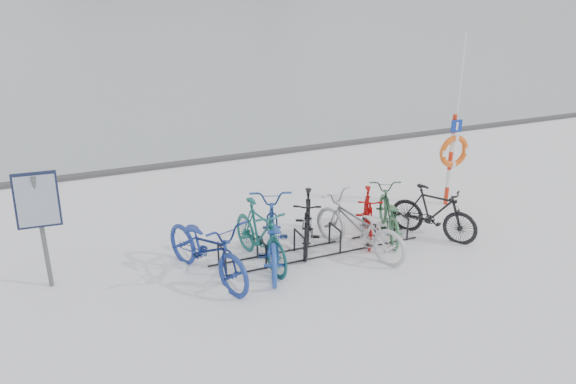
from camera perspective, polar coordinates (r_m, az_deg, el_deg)
ground at (r=10.36m, az=2.97°, el=-6.11°), size 900.00×900.00×0.00m
quay_edge at (r=15.46m, az=-6.52°, el=3.42°), size 400.00×0.25×0.10m
bike_rack at (r=10.28m, az=2.99°, el=-5.21°), size 4.00×0.48×0.46m
info_board at (r=9.47m, az=-24.06°, el=-1.39°), size 0.67×0.29×1.95m
lifebuoy_station at (r=12.47m, az=16.45°, el=3.99°), size 0.71×0.22×3.68m
bike_0 at (r=9.37m, az=-8.26°, el=-5.42°), size 1.48×2.36×1.17m
bike_1 at (r=9.77m, az=-2.86°, el=-4.15°), size 0.78×1.94×1.14m
bike_2 at (r=9.74m, az=-1.66°, el=-4.16°), size 1.45×2.33×1.15m
bike_3 at (r=10.38m, az=2.00°, el=-2.78°), size 1.22×1.79×1.06m
bike_4 at (r=10.20m, az=7.21°, el=-3.31°), size 1.42×2.20×1.09m
bike_5 at (r=10.83m, az=8.13°, el=-2.19°), size 1.12×1.65×0.97m
bike_6 at (r=11.03m, az=10.18°, el=-1.93°), size 1.26×1.92×0.95m
bike_7 at (r=11.10m, az=14.60°, el=-1.89°), size 1.34×1.73×1.04m
snow_drifts at (r=10.18m, az=-1.06°, el=-6.59°), size 4.29×1.48×0.19m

